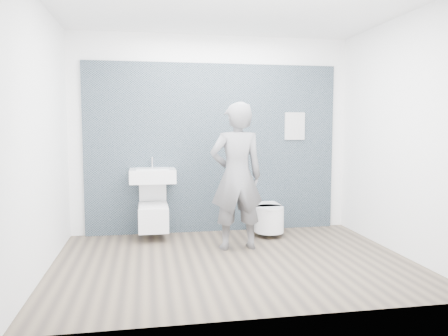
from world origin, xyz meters
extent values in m
plane|color=brown|center=(0.00, 0.00, 0.00)|extent=(4.00, 4.00, 0.00)
plane|color=white|center=(0.00, 1.50, 1.40)|extent=(4.00, 0.00, 4.00)
plane|color=white|center=(0.00, -1.50, 1.40)|extent=(4.00, 0.00, 4.00)
plane|color=white|center=(-2.00, 0.00, 1.40)|extent=(0.00, 3.00, 3.00)
plane|color=white|center=(2.00, 0.00, 1.40)|extent=(0.00, 3.00, 3.00)
plane|color=white|center=(0.00, 0.00, 2.80)|extent=(4.00, 4.00, 0.00)
cube|color=black|center=(0.00, 1.47, 0.00)|extent=(3.60, 0.06, 2.40)
cube|color=white|center=(-0.87, 1.21, 0.85)|extent=(0.61, 0.46, 0.18)
cube|color=silver|center=(-0.87, 1.19, 0.94)|extent=(0.43, 0.30, 0.03)
cylinder|color=silver|center=(-0.87, 1.38, 1.02)|extent=(0.02, 0.02, 0.15)
cylinder|color=silver|center=(-0.87, 1.33, 1.09)|extent=(0.02, 0.10, 0.02)
cylinder|color=silver|center=(-0.87, 1.42, 0.70)|extent=(0.04, 0.04, 0.12)
cube|color=white|center=(-0.87, 1.16, 0.29)|extent=(0.39, 0.57, 0.33)
cylinder|color=silver|center=(-0.87, 1.11, 0.44)|extent=(0.28, 0.28, 0.03)
cube|color=white|center=(-0.87, 1.11, 0.47)|extent=(0.37, 0.45, 0.02)
cube|color=white|center=(-0.87, 1.35, 0.68)|extent=(0.37, 0.10, 0.41)
cube|color=silver|center=(-0.87, 1.41, 0.17)|extent=(0.10, 0.06, 0.08)
cube|color=white|center=(0.70, 1.21, 0.23)|extent=(0.40, 0.46, 0.33)
cylinder|color=white|center=(0.70, 0.98, 0.23)|extent=(0.40, 0.40, 0.33)
cube|color=white|center=(0.70, 1.18, 0.41)|extent=(0.37, 0.44, 0.03)
cylinder|color=white|center=(0.70, 0.96, 0.41)|extent=(0.37, 0.37, 0.03)
cube|color=silver|center=(0.70, 1.41, 0.11)|extent=(0.11, 0.06, 0.08)
cube|color=white|center=(1.20, 1.43, 0.00)|extent=(0.30, 0.03, 0.40)
imported|color=slate|center=(0.14, 0.49, 0.90)|extent=(0.67, 0.45, 1.81)
camera|label=1|loc=(-0.95, -4.72, 1.51)|focal=35.00mm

